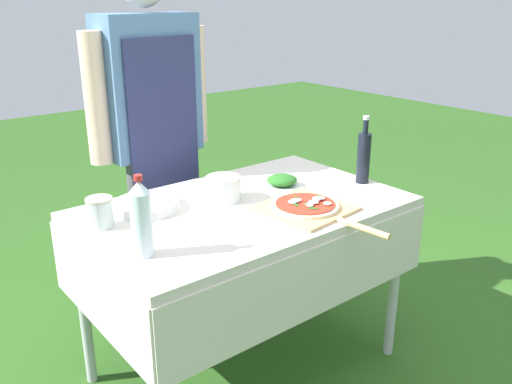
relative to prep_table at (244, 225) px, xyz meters
The scene contains 10 objects.
ground_plane 0.68m from the prep_table, ahead, with size 12.00×12.00×0.00m, color #2D5B1E.
prep_table is the anchor object (origin of this frame).
person_cook 0.73m from the prep_table, 93.57° to the left, with size 0.63×0.24×1.69m.
pizza_on_peel 0.27m from the prep_table, 53.49° to the right, with size 0.35×0.55×0.05m.
oil_bottle 0.62m from the prep_table, 10.77° to the right, with size 0.06×0.06×0.30m.
water_bottle 0.58m from the prep_table, 163.83° to the right, with size 0.07×0.07×0.27m.
herb_container 0.29m from the prep_table, 15.20° to the left, with size 0.20×0.19×0.05m.
mixing_tub 0.17m from the prep_table, 109.21° to the left, with size 0.14×0.14×0.10m, color silver.
plate_stack 0.39m from the prep_table, 148.58° to the left, with size 0.26×0.26×0.03m.
sauce_jar 0.57m from the prep_table, 164.35° to the left, with size 0.10×0.10×0.11m.
Camera 1 is at (-1.21, -1.59, 1.55)m, focal length 38.00 mm.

